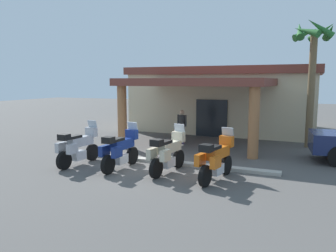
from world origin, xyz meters
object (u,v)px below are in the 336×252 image
Objects in this scene: motorcycle_cream at (168,153)px; motorcycle_orange at (216,159)px; motorcycle_silver at (78,147)px; motel_building at (226,98)px; pedestrian at (182,124)px; motorcycle_blue at (120,150)px; palm_tree_near_portico at (313,53)px.

motorcycle_cream and motorcycle_orange have the same top height.
motorcycle_silver is 1.01× the size of motorcycle_orange.
motel_building is 5.56× the size of motorcycle_orange.
motorcycle_blue is at bearing -173.56° from pedestrian.
motorcycle_cream is 1.77m from motorcycle_orange.
motorcycle_cream is at bearing -123.07° from palm_tree_near_portico.
motorcycle_orange is at bearing -90.07° from motorcycle_cream.
pedestrian is at bearing -97.08° from motel_building.
motorcycle_cream is at bearing -81.06° from motorcycle_blue.
motorcycle_orange is 8.32m from palm_tree_near_portico.
motorcycle_cream is at bearing 93.54° from motorcycle_orange.
palm_tree_near_portico is at bearing -26.34° from motorcycle_cream.
motorcycle_blue and motorcycle_cream have the same top height.
pedestrian is 0.28× the size of palm_tree_near_portico.
motorcycle_orange is 6.32m from pedestrian.
motorcycle_blue is 1.00× the size of motorcycle_cream.
motorcycle_cream is 0.37× the size of palm_tree_near_portico.
palm_tree_near_portico is at bearing -38.95° from motorcycle_blue.
motorcycle_blue is (-1.13, -11.36, -1.34)m from motel_building.
motorcycle_cream is 8.88m from palm_tree_near_portico.
motorcycle_blue is at bearing -82.72° from motorcycle_silver.
motorcycle_blue is 5.44m from pedestrian.
palm_tree_near_portico is (7.91, 7.08, 3.71)m from motorcycle_silver.
motorcycle_blue is 0.37× the size of palm_tree_near_portico.
pedestrian is at bearing -17.06° from motorcycle_silver.
motorcycle_blue is at bearing -131.51° from palm_tree_near_portico.
motorcycle_silver is at bearing 169.27° from pedestrian.
motorcycle_cream is 5.43m from pedestrian.
motel_building is 5.53× the size of motorcycle_cream.
palm_tree_near_portico is (2.64, 6.97, 3.71)m from motorcycle_orange.
pedestrian is 6.95m from palm_tree_near_portico.
motel_building reaches higher than motorcycle_cream.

